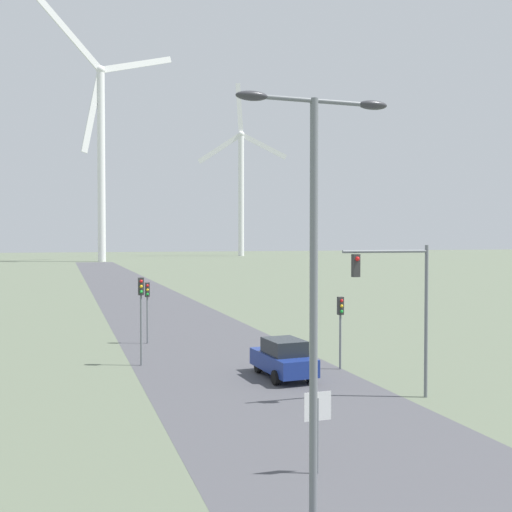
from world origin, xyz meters
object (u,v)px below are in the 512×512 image
Objects in this scene: traffic_light_post_near_right at (341,316)px; wind_turbine_center at (241,181)px; streetlamp at (314,259)px; traffic_light_post_mid_left at (147,299)px; stop_sign_near at (318,417)px; traffic_light_mast_overhead at (399,292)px; car_approaching at (283,358)px; traffic_light_post_near_left at (141,302)px; wind_turbine_left at (101,144)px.

wind_turbine_center reaches higher than traffic_light_post_near_right.
streetlamp reaches higher than traffic_light_post_mid_left.
traffic_light_post_near_right reaches higher than stop_sign_near.
traffic_light_mast_overhead is 1.49× the size of car_approaching.
stop_sign_near is 13.60m from traffic_light_post_near_right.
traffic_light_post_near_left is 1.19× the size of traffic_light_post_mid_left.
traffic_light_post_near_right is 3.87m from car_approaching.
wind_turbine_left is (4.02, 162.15, 32.21)m from stop_sign_near.
streetlamp is 2.28× the size of car_approaching.
stop_sign_near is 0.03× the size of wind_turbine_center.
stop_sign_near is 0.55× the size of car_approaching.
streetlamp reaches higher than traffic_light_mast_overhead.
traffic_light_post_near_right is (7.99, 15.06, -3.41)m from streetlamp.
wind_turbine_center is at bearing 71.77° from traffic_light_post_mid_left.
traffic_light_post_mid_left is at bearing 113.39° from car_approaching.
traffic_light_post_mid_left is 18.18m from traffic_light_mast_overhead.
traffic_light_mast_overhead is at bearing 44.00° from stop_sign_near.
traffic_light_mast_overhead is (7.73, 9.18, -1.68)m from streetlamp.
stop_sign_near is at bearing -105.93° from wind_turbine_center.
traffic_light_post_near_left is 149.59m from wind_turbine_left.
wind_turbine_center reaches higher than traffic_light_mast_overhead.
wind_turbine_center reaches higher than stop_sign_near.
wind_turbine_center is at bearing 73.92° from streetlamp.
traffic_light_post_mid_left is at bearing -108.23° from wind_turbine_center.
traffic_light_post_near_right is at bearing -89.06° from wind_turbine_left.
streetlamp is at bearing -115.37° from stop_sign_near.
traffic_light_mast_overhead is at bearing -89.19° from wind_turbine_left.
stop_sign_near is 0.60× the size of traffic_light_post_mid_left.
wind_turbine_left reaches higher than traffic_light_post_near_left.
traffic_light_post_near_right is 0.05× the size of wind_turbine_left.
wind_turbine_left is (6.90, 146.28, 30.50)m from traffic_light_post_near_left.
traffic_light_post_near_right is at bearing -22.91° from traffic_light_post_near_left.
traffic_light_post_near_left is at bearing 141.63° from car_approaching.
wind_turbine_left is (5.72, 139.85, 31.00)m from traffic_light_post_mid_left.
streetlamp is at bearing -91.91° from wind_turbine_left.
traffic_light_mast_overhead reaches higher than traffic_light_post_near_left.
traffic_light_post_near_right is (9.37, -3.96, -0.64)m from traffic_light_post_near_left.
traffic_light_post_near_left is at bearing 94.15° from streetlamp.
car_approaching is at bearing -90.33° from wind_turbine_left.
car_approaching is at bearing -66.61° from traffic_light_post_mid_left.
traffic_light_post_mid_left is at bearing 115.96° from traffic_light_mast_overhead.
wind_turbine_left is 69.67m from wind_turbine_center.
wind_turbine_center is (60.05, 208.36, 22.58)m from streetlamp.
traffic_light_post_near_left reaches higher than traffic_light_post_near_right.
traffic_light_post_mid_left is (1.18, 6.43, -0.51)m from traffic_light_post_near_left.
traffic_light_post_mid_left is at bearing 90.45° from streetlamp.
traffic_light_post_near_left reaches higher than car_approaching.
wind_turbine_center reaches higher than traffic_light_post_mid_left.
wind_turbine_left is at bearing 89.67° from car_approaching.
traffic_light_post_near_left reaches higher than traffic_light_post_mid_left.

